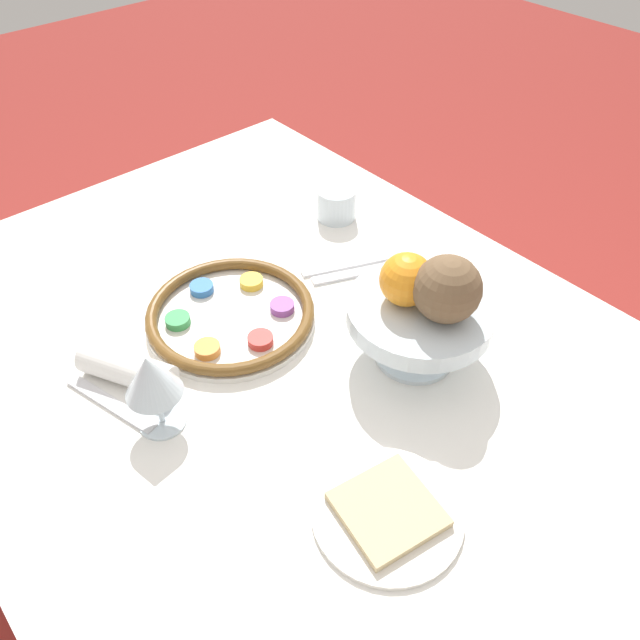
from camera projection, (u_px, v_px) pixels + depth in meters
name	position (u px, v px, depth m)	size (l,w,h in m)	color
ground_plane	(288.00, 550.00, 1.51)	(8.00, 8.00, 0.00)	maroon
dining_table	(282.00, 466.00, 1.26)	(1.27, 0.99, 0.72)	white
seder_plate	(231.00, 314.00, 1.04)	(0.28, 0.28, 0.03)	silver
wine_glass	(151.00, 378.00, 0.83)	(0.08, 0.08, 0.13)	silver
fruit_stand	(420.00, 316.00, 0.93)	(0.22, 0.22, 0.11)	silver
orange_fruit	(407.00, 279.00, 0.90)	(0.08, 0.08, 0.08)	orange
coconut	(447.00, 289.00, 0.87)	(0.10, 0.10, 0.10)	brown
bread_plate	(387.00, 512.00, 0.78)	(0.19, 0.19, 0.02)	silver
napkin_roll	(127.00, 369.00, 0.94)	(0.16, 0.11, 0.05)	white
cup_near	(336.00, 204.00, 1.25)	(0.08, 0.08, 0.06)	silver
fork_left	(351.00, 264.00, 1.16)	(0.09, 0.18, 0.01)	silver
fork_right	(363.00, 272.00, 1.14)	(0.09, 0.18, 0.01)	silver
spoon	(111.00, 404.00, 0.92)	(0.17, 0.06, 0.01)	silver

